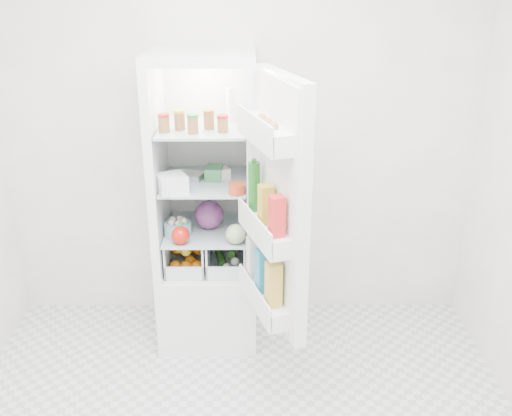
{
  "coord_description": "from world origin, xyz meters",
  "views": [
    {
      "loc": [
        0.08,
        -1.99,
        2.2
      ],
      "look_at": [
        0.1,
        0.95,
        0.98
      ],
      "focal_mm": 40.0,
      "sensor_mm": 36.0,
      "label": 1
    }
  ],
  "objects_px": {
    "refrigerator": "(208,236)",
    "fridge_door": "(275,212)",
    "red_cabbage": "(209,215)",
    "mushroom_bowl": "(178,229)"
  },
  "relations": [
    {
      "from": "refrigerator",
      "to": "red_cabbage",
      "type": "bearing_deg",
      "value": -74.31
    },
    {
      "from": "red_cabbage",
      "to": "mushroom_bowl",
      "type": "xyz_separation_m",
      "value": [
        -0.18,
        -0.09,
        -0.05
      ]
    },
    {
      "from": "red_cabbage",
      "to": "fridge_door",
      "type": "relative_size",
      "value": 0.13
    },
    {
      "from": "refrigerator",
      "to": "mushroom_bowl",
      "type": "bearing_deg",
      "value": -137.13
    },
    {
      "from": "refrigerator",
      "to": "red_cabbage",
      "type": "distance_m",
      "value": 0.18
    },
    {
      "from": "red_cabbage",
      "to": "mushroom_bowl",
      "type": "relative_size",
      "value": 1.08
    },
    {
      "from": "red_cabbage",
      "to": "mushroom_bowl",
      "type": "bearing_deg",
      "value": -152.82
    },
    {
      "from": "refrigerator",
      "to": "fridge_door",
      "type": "xyz_separation_m",
      "value": [
        0.4,
        -0.62,
        0.43
      ]
    },
    {
      "from": "refrigerator",
      "to": "fridge_door",
      "type": "relative_size",
      "value": 1.38
    },
    {
      "from": "refrigerator",
      "to": "mushroom_bowl",
      "type": "distance_m",
      "value": 0.26
    }
  ]
}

